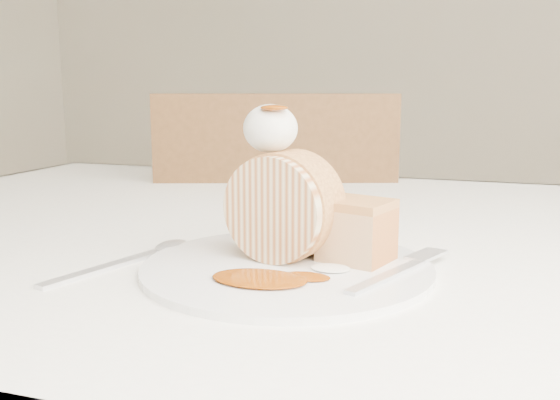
% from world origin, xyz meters
% --- Properties ---
extents(table, '(1.40, 0.90, 0.75)m').
position_xyz_m(table, '(0.00, 0.20, 0.66)').
color(table, white).
rests_on(table, ground).
extents(chair_far, '(0.54, 0.54, 0.90)m').
position_xyz_m(chair_far, '(-0.22, 0.63, 0.52)').
color(chair_far, brown).
rests_on(chair_far, ground).
extents(plate, '(0.33, 0.33, 0.01)m').
position_xyz_m(plate, '(-0.01, 0.03, 0.75)').
color(plate, white).
rests_on(plate, table).
extents(roulade_slice, '(0.11, 0.07, 0.10)m').
position_xyz_m(roulade_slice, '(-0.02, 0.05, 0.81)').
color(roulade_slice, beige).
rests_on(roulade_slice, plate).
extents(cake_chunk, '(0.07, 0.07, 0.05)m').
position_xyz_m(cake_chunk, '(0.05, 0.06, 0.78)').
color(cake_chunk, tan).
rests_on(cake_chunk, plate).
extents(whipped_cream, '(0.05, 0.05, 0.05)m').
position_xyz_m(whipped_cream, '(-0.04, 0.06, 0.88)').
color(whipped_cream, white).
rests_on(whipped_cream, roulade_slice).
extents(caramel_drizzle, '(0.03, 0.02, 0.01)m').
position_xyz_m(caramel_drizzle, '(-0.03, 0.04, 0.90)').
color(caramel_drizzle, '#833605').
rests_on(caramel_drizzle, whipped_cream).
extents(caramel_pool, '(0.10, 0.08, 0.00)m').
position_xyz_m(caramel_pool, '(-0.02, -0.03, 0.76)').
color(caramel_pool, '#833605').
rests_on(caramel_pool, plate).
extents(fork, '(0.08, 0.16, 0.00)m').
position_xyz_m(fork, '(0.08, 0.01, 0.76)').
color(fork, silver).
rests_on(fork, plate).
extents(spoon, '(0.07, 0.17, 0.00)m').
position_xyz_m(spoon, '(-0.17, -0.02, 0.75)').
color(spoon, silver).
rests_on(spoon, table).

